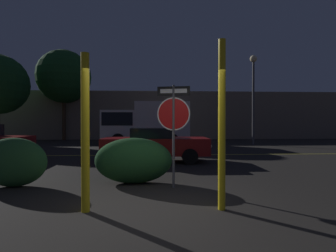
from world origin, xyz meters
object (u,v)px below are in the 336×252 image
(hedge_bush_2, at_px, (134,161))
(tree_1, at_px, (64,77))
(passing_car_2, at_px, (155,144))
(hedge_bush_1, at_px, (14,162))
(yellow_pole_left, at_px, (85,133))
(stop_sign, at_px, (174,116))
(yellow_pole_right, at_px, (222,125))
(street_lamp, at_px, (253,83))
(delivery_truck, at_px, (146,122))

(hedge_bush_2, bearing_deg, tree_1, 113.70)
(passing_car_2, bearing_deg, hedge_bush_1, -40.06)
(yellow_pole_left, bearing_deg, tree_1, 109.60)
(stop_sign, bearing_deg, yellow_pole_right, -53.43)
(street_lamp, bearing_deg, passing_car_2, -132.15)
(yellow_pole_left, relative_size, hedge_bush_2, 1.40)
(yellow_pole_left, relative_size, yellow_pole_right, 0.91)
(hedge_bush_2, relative_size, passing_car_2, 0.46)
(hedge_bush_1, height_order, tree_1, tree_1)
(stop_sign, xyz_separation_m, delivery_truck, (-1.07, 12.48, -0.11))
(yellow_pole_left, xyz_separation_m, street_lamp, (8.24, 13.60, 2.99))
(yellow_pole_right, bearing_deg, tree_1, 115.63)
(hedge_bush_2, bearing_deg, street_lamp, 56.60)
(stop_sign, bearing_deg, hedge_bush_1, -172.25)
(hedge_bush_1, relative_size, delivery_truck, 0.26)
(hedge_bush_2, xyz_separation_m, passing_car_2, (0.57, 3.75, 0.11))
(hedge_bush_2, height_order, tree_1, tree_1)
(hedge_bush_2, relative_size, street_lamp, 0.31)
(yellow_pole_left, bearing_deg, yellow_pole_right, -0.38)
(stop_sign, distance_m, passing_car_2, 4.40)
(delivery_truck, bearing_deg, hedge_bush_1, 167.29)
(street_lamp, height_order, tree_1, tree_1)
(hedge_bush_1, distance_m, delivery_truck, 12.55)
(street_lamp, bearing_deg, tree_1, 158.88)
(hedge_bush_2, xyz_separation_m, delivery_truck, (-0.08, 11.97, 1.03))
(stop_sign, xyz_separation_m, yellow_pole_left, (-1.67, -1.62, -0.34))
(yellow_pole_left, bearing_deg, hedge_bush_1, 139.21)
(yellow_pole_left, height_order, yellow_pole_right, yellow_pole_right)
(stop_sign, relative_size, yellow_pole_right, 0.81)
(passing_car_2, height_order, delivery_truck, delivery_truck)
(passing_car_2, height_order, tree_1, tree_1)
(yellow_pole_right, xyz_separation_m, hedge_bush_2, (-1.74, 2.15, -0.94))
(hedge_bush_1, xyz_separation_m, passing_car_2, (3.47, 3.96, 0.10))
(hedge_bush_1, bearing_deg, yellow_pole_right, -22.63)
(hedge_bush_2, bearing_deg, passing_car_2, 81.33)
(hedge_bush_2, bearing_deg, hedge_bush_1, -175.74)
(yellow_pole_left, relative_size, delivery_truck, 0.46)
(yellow_pole_left, distance_m, tree_1, 21.10)
(passing_car_2, relative_size, street_lamp, 0.67)
(tree_1, bearing_deg, hedge_bush_1, -74.97)
(yellow_pole_left, bearing_deg, stop_sign, 44.18)
(passing_car_2, relative_size, tree_1, 0.53)
(stop_sign, bearing_deg, passing_car_2, 107.75)
(stop_sign, relative_size, tree_1, 0.30)
(yellow_pole_left, xyz_separation_m, yellow_pole_right, (2.41, -0.02, 0.14))
(stop_sign, xyz_separation_m, hedge_bush_2, (-0.99, 0.51, -1.14))
(yellow_pole_left, height_order, hedge_bush_2, yellow_pole_left)
(yellow_pole_left, height_order, delivery_truck, delivery_truck)
(stop_sign, relative_size, hedge_bush_1, 1.54)
(yellow_pole_right, xyz_separation_m, hedge_bush_1, (-4.63, 1.93, -0.93))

